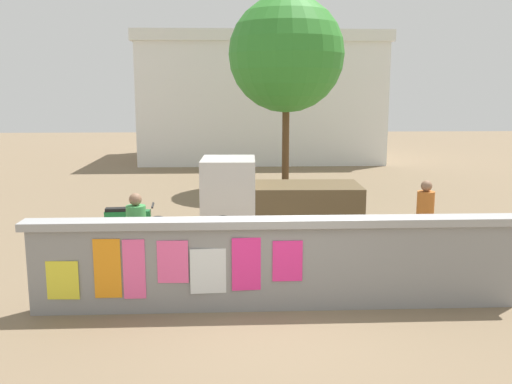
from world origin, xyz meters
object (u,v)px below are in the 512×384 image
(motorcycle, at_px, (126,223))
(person_walking, at_px, (137,229))
(bicycle_near, at_px, (372,257))
(tree_roadside, at_px, (286,55))
(auto_rickshaw_truck, at_px, (272,200))
(person_bystander, at_px, (425,212))

(motorcycle, bearing_deg, person_walking, -75.96)
(bicycle_near, xyz_separation_m, person_walking, (-4.22, -0.17, 0.62))
(person_walking, bearing_deg, tree_roadside, 69.72)
(motorcycle, bearing_deg, auto_rickshaw_truck, 5.82)
(bicycle_near, bearing_deg, auto_rickshaw_truck, 119.89)
(auto_rickshaw_truck, xyz_separation_m, tree_roadside, (0.96, 6.62, 3.64))
(motorcycle, xyz_separation_m, person_bystander, (6.17, -1.54, 0.52))
(bicycle_near, bearing_deg, motorcycle, 152.90)
(bicycle_near, distance_m, person_bystander, 1.72)
(person_bystander, bearing_deg, tree_roadside, 102.89)
(person_walking, bearing_deg, bicycle_near, 2.30)
(person_bystander, height_order, tree_roadside, tree_roadside)
(auto_rickshaw_truck, bearing_deg, tree_roadside, 81.71)
(person_walking, bearing_deg, person_bystander, 11.66)
(motorcycle, xyz_separation_m, tree_roadside, (4.23, 6.96, 4.08))
(motorcycle, distance_m, person_bystander, 6.38)
(tree_roadside, bearing_deg, bicycle_near, -85.98)
(person_bystander, bearing_deg, bicycle_near, -142.92)
(person_walking, distance_m, tree_roadside, 10.86)
(motorcycle, relative_size, person_walking, 1.17)
(motorcycle, relative_size, person_bystander, 1.17)
(person_bystander, bearing_deg, motorcycle, 166.01)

